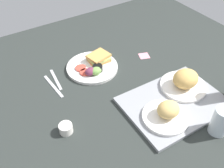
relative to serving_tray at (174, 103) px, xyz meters
The scene contains 10 objects.
ground_plane 31.07cm from the serving_tray, 56.95° to the right, with size 190.00×150.00×3.00cm, color #282D2B.
serving_tray is the anchor object (origin of this frame).
bread_plate_near 12.06cm from the serving_tray, 154.49° to the right, with size 21.82×21.82×9.89cm.
bread_plate_far 11.31cm from the serving_tray, 27.73° to the left, with size 19.70×19.70×8.16cm.
plate_with_salad 46.05cm from the serving_tray, 66.80° to the right, with size 27.05×27.05×5.40cm.
drinking_glass 21.89cm from the serving_tray, 101.56° to the left, with size 7.20×7.20×12.69cm, color silver.
espresso_cup 49.49cm from the serving_tray, 14.24° to the right, with size 5.60×5.60×4.00cm, color silver.
fork 59.22cm from the serving_tray, 49.06° to the right, with size 17.00×1.40×0.50cm, color #B7B7BC.
knife 58.37cm from the serving_tray, 44.26° to the right, with size 19.00×1.40×0.50cm, color #B7B7BC.
sticky_note 38.78cm from the serving_tray, 107.38° to the right, with size 5.60×5.60×0.12cm, color pink.
Camera 1 is at (49.24, 77.44, 83.91)cm, focal length 40.37 mm.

